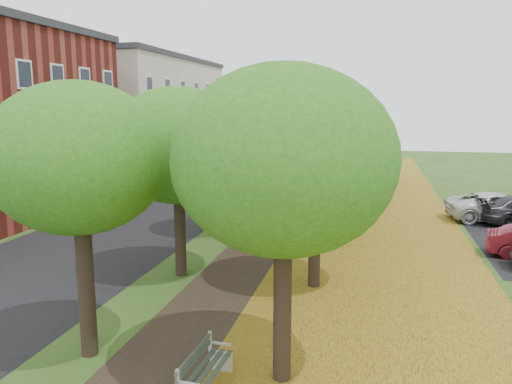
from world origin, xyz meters
The scene contains 9 objects.
ground centered at (0.00, 0.00, 0.00)m, with size 120.00×120.00×0.00m, color #2D4C19.
street_asphalt centered at (-7.50, 15.00, 0.00)m, with size 8.00×70.00×0.01m, color black.
footpath centered at (0.00, 15.00, 0.00)m, with size 3.20×70.00×0.01m, color black.
leaf_verge centered at (5.00, 15.00, 0.01)m, with size 7.50×70.00×0.01m, color #AD961F.
tree_row_west centered at (-2.20, 15.00, 4.59)m, with size 4.38×34.38×6.47m.
tree_row_east centered at (2.60, 15.00, 4.59)m, with size 4.38×34.38×6.47m.
building_cream centered at (-17.00, 33.00, 5.21)m, with size 10.30×20.30×10.40m.
bench centered at (1.08, -0.88, 0.47)m, with size 0.66×1.94×0.91m.
car_white centered at (11.00, 17.92, 0.74)m, with size 2.47×5.35×1.49m, color silver.
Camera 1 is at (4.42, -10.17, 6.04)m, focal length 35.00 mm.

